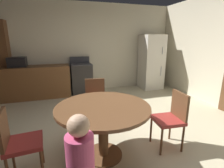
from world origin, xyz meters
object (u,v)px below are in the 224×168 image
(chair_east, at_px, (172,116))
(chair_north, at_px, (96,98))
(refrigerator, at_px, (151,62))
(microwave, at_px, (17,62))
(chair_west, at_px, (17,140))
(dining_table, at_px, (103,117))
(oven_range, at_px, (82,78))

(chair_east, height_order, chair_north, same)
(refrigerator, xyz_separation_m, chair_east, (-1.36, -3.04, -0.38))
(chair_east, bearing_deg, chair_north, -45.88)
(refrigerator, height_order, chair_east, refrigerator)
(microwave, bearing_deg, chair_west, -79.86)
(dining_table, bearing_deg, chair_north, 83.79)
(microwave, xyz_separation_m, chair_east, (2.63, -3.09, -0.53))
(refrigerator, xyz_separation_m, chair_west, (-3.44, -3.05, -0.38))
(refrigerator, bearing_deg, chair_east, -114.18)
(chair_west, bearing_deg, chair_north, 39.27)
(oven_range, distance_m, refrigerator, 2.35)
(oven_range, distance_m, chair_west, 3.30)
(chair_east, distance_m, chair_north, 1.45)
(microwave, relative_size, chair_east, 0.51)
(dining_table, distance_m, chair_east, 1.05)
(oven_range, bearing_deg, dining_table, -91.61)
(chair_east, bearing_deg, microwave, -45.17)
(oven_range, relative_size, chair_north, 1.26)
(chair_east, xyz_separation_m, chair_north, (-0.92, 1.11, 0.00))
(microwave, height_order, dining_table, microwave)
(dining_table, height_order, chair_east, chair_east)
(oven_range, relative_size, chair_east, 1.26)
(oven_range, xyz_separation_m, microwave, (-1.68, -0.00, 0.56))
(chair_north, bearing_deg, microwave, -133.01)
(microwave, height_order, chair_north, microwave)
(chair_west, relative_size, chair_north, 1.00)
(dining_table, bearing_deg, refrigerator, 50.93)
(oven_range, height_order, chair_north, oven_range)
(microwave, relative_size, chair_north, 0.51)
(refrigerator, xyz_separation_m, dining_table, (-2.40, -2.96, -0.27))
(microwave, bearing_deg, oven_range, 0.12)
(oven_range, relative_size, dining_table, 0.87)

